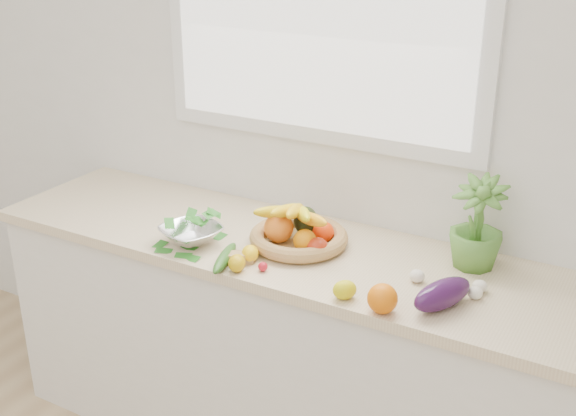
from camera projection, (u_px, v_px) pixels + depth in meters
The scene contains 18 objects.
back_wall at pixel (319, 102), 2.67m from camera, with size 4.50×0.02×2.70m, color white.
counter_cabinet at pixel (279, 352), 2.79m from camera, with size 2.20×0.58×0.86m, color silver.
countertop at pixel (279, 247), 2.61m from camera, with size 2.24×0.62×0.04m, color beige.
orange_loose at pixel (382, 299), 2.14m from camera, with size 0.09×0.09×0.09m, color orange.
lemon_a at pixel (237, 263), 2.39m from camera, with size 0.06×0.07×0.06m, color #CFA10B.
lemon_b at pixel (345, 290), 2.22m from camera, with size 0.06×0.08×0.06m, color #D4CB0B.
lemon_c at pixel (250, 254), 2.45m from camera, with size 0.06×0.07×0.06m, color yellow.
apple at pixel (317, 249), 2.47m from camera, with size 0.08×0.08×0.08m, color #AA260D.
ginger at pixel (237, 258), 2.45m from camera, with size 0.11×0.05×0.04m, color tan.
garlic_a at pixel (480, 286), 2.26m from camera, with size 0.05×0.05×0.04m, color silver.
garlic_b at pixel (417, 276), 2.32m from camera, with size 0.05×0.05×0.04m, color white.
garlic_c at pixel (475, 293), 2.22m from camera, with size 0.05×0.05×0.04m, color silver.
eggplant at pixel (442, 294), 2.16m from camera, with size 0.09×0.23×0.09m, color #300F3A.
cucumber at pixel (225, 258), 2.44m from camera, with size 0.04×0.23×0.04m, color #1C5118.
radish at pixel (263, 267), 2.39m from camera, with size 0.03×0.03×0.03m, color red.
potted_herb at pixel (477, 224), 2.37m from camera, with size 0.18×0.18×0.33m, color #4E8530.
fruit_basket at pixel (298, 232), 2.56m from camera, with size 0.44×0.44×0.18m.
colander_with_spinach at pixel (191, 229), 2.57m from camera, with size 0.26×0.26×0.11m.
Camera 1 is at (1.20, -0.08, 2.02)m, focal length 45.00 mm.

